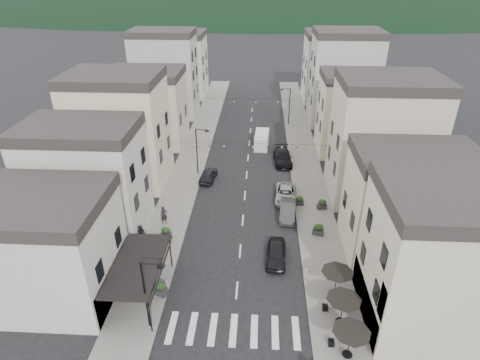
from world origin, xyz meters
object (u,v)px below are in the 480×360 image
object	(u,v)px
parked_car_b	(288,211)
parked_car_e	(208,175)
pedestrian_a	(164,215)
delivery_van	(262,139)
parked_car_c	(286,194)
pedestrian_b	(141,235)
parked_car_d	(283,157)
parked_car_a	(276,254)

from	to	relation	value
parked_car_b	parked_car_e	xyz separation A→B (m)	(-9.20, 7.47, -0.03)
pedestrian_a	delivery_van	bearing A→B (deg)	32.58
parked_car_c	pedestrian_b	size ratio (longest dim) A/B	2.49
parked_car_d	pedestrian_b	world-z (taller)	pedestrian_b
pedestrian_a	parked_car_a	bearing A→B (deg)	-55.83
parked_car_c	parked_car_e	world-z (taller)	parked_car_e
parked_car_b	parked_car_e	bearing A→B (deg)	146.05
parked_car_b	pedestrian_a	xyz separation A→B (m)	(-12.45, -2.09, 0.36)
parked_car_e	pedestrian_a	xyz separation A→B (m)	(-3.25, -9.56, 0.39)
delivery_van	parked_car_a	bearing A→B (deg)	-83.08
pedestrian_a	parked_car_c	bearing A→B (deg)	-7.73
pedestrian_a	pedestrian_b	size ratio (longest dim) A/B	0.97
parked_car_a	pedestrian_b	world-z (taller)	pedestrian_b
parked_car_d	pedestrian_a	world-z (taller)	pedestrian_a
parked_car_d	delivery_van	xyz separation A→B (m)	(-2.81, 5.18, 0.32)
parked_car_a	delivery_van	world-z (taller)	delivery_van
parked_car_a	delivery_van	distance (m)	25.10
parked_car_a	pedestrian_b	bearing A→B (deg)	176.04
parked_car_c	pedestrian_b	bearing A→B (deg)	-143.71
parked_car_a	parked_car_d	distance (m)	19.93
parked_car_c	parked_car_e	bearing A→B (deg)	159.62
parked_car_a	parked_car_e	bearing A→B (deg)	121.67
parked_car_b	delivery_van	xyz separation A→B (m)	(-2.81, 18.02, 0.38)
parked_car_e	parked_car_b	bearing A→B (deg)	147.51
parked_car_d	pedestrian_b	bearing A→B (deg)	-130.41
parked_car_a	parked_car_d	world-z (taller)	parked_car_d
parked_car_b	pedestrian_a	size ratio (longest dim) A/B	2.29
pedestrian_b	parked_car_b	bearing A→B (deg)	28.81
parked_car_d	pedestrian_a	bearing A→B (deg)	-133.21
parked_car_c	parked_car_e	distance (m)	10.00
parked_car_a	delivery_van	bearing A→B (deg)	96.58
parked_car_a	parked_car_e	world-z (taller)	parked_car_a
parked_car_d	parked_car_e	size ratio (longest dim) A/B	1.33
parked_car_a	parked_car_e	xyz separation A→B (m)	(-7.84, 14.51, -0.03)
parked_car_d	delivery_van	size ratio (longest dim) A/B	1.13
parked_car_c	pedestrian_a	bearing A→B (deg)	-152.59
parked_car_c	pedestrian_b	distance (m)	16.39
pedestrian_a	parked_car_b	bearing A→B (deg)	-22.28
delivery_van	pedestrian_a	bearing A→B (deg)	-112.02
parked_car_c	delivery_van	world-z (taller)	delivery_van
parked_car_a	parked_car_e	distance (m)	16.49
parked_car_c	pedestrian_b	xyz separation A→B (m)	(-13.75, -8.91, 0.42)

